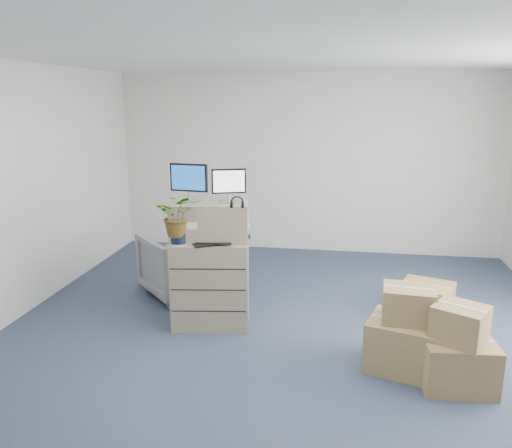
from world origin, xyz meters
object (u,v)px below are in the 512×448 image
at_px(monitor_left, 189,181).
at_px(water_bottle, 218,230).
at_px(monitor_right, 229,184).
at_px(keyboard, 213,243).
at_px(office_chair, 181,261).
at_px(potted_plant, 178,221).
at_px(filing_cabinet_lower, 211,283).

bearing_deg(monitor_left, water_bottle, 4.81).
xyz_separation_m(monitor_right, keyboard, (-0.13, -0.19, -0.59)).
bearing_deg(keyboard, water_bottle, 51.50).
xyz_separation_m(monitor_left, office_chair, (-0.37, 0.75, -1.13)).
relative_size(water_bottle, potted_plant, 0.55).
bearing_deg(monitor_right, potted_plant, -171.93).
relative_size(filing_cabinet_lower, keyboard, 2.26).
xyz_separation_m(filing_cabinet_lower, monitor_right, (0.20, 0.08, 1.07)).
bearing_deg(monitor_left, keyboard, -21.24).
bearing_deg(monitor_right, keyboard, -143.86).
bearing_deg(keyboard, monitor_right, 26.60).
bearing_deg(monitor_right, water_bottle, -173.82).
bearing_deg(office_chair, monitor_left, 71.88).
height_order(monitor_left, monitor_right, monitor_left).
distance_m(keyboard, office_chair, 1.23).
bearing_deg(keyboard, office_chair, 97.35).
relative_size(filing_cabinet_lower, water_bottle, 3.90).
bearing_deg(monitor_left, office_chair, 122.82).
relative_size(water_bottle, office_chair, 0.28).
height_order(filing_cabinet_lower, potted_plant, potted_plant).
bearing_deg(office_chair, filing_cabinet_lower, 82.34).
relative_size(monitor_right, water_bottle, 1.46).
xyz_separation_m(potted_plant, office_chair, (-0.31, 0.95, -0.75)).
distance_m(keyboard, water_bottle, 0.18).
relative_size(keyboard, water_bottle, 1.72).
bearing_deg(water_bottle, keyboard, -100.04).
distance_m(monitor_left, office_chair, 1.41).
xyz_separation_m(keyboard, potted_plant, (-0.34, -0.05, 0.23)).
bearing_deg(filing_cabinet_lower, monitor_left, 160.87).
xyz_separation_m(keyboard, office_chair, (-0.65, 0.90, -0.52)).
height_order(monitor_left, keyboard, monitor_left).
distance_m(monitor_left, keyboard, 0.70).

